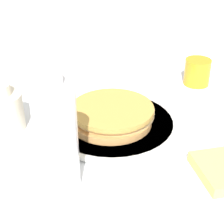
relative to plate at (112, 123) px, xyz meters
The scene contains 6 objects.
ground_plane 0.04m from the plate, 135.19° to the left, with size 4.00×4.00×0.00m, color white.
plate is the anchor object (origin of this frame).
pancake_stack 0.02m from the plate, 48.12° to the right, with size 0.17×0.18×0.04m.
juice_glass 0.29m from the plate, 88.61° to the left, with size 0.06×0.06×0.07m.
cream_jug 0.22m from the plate, 131.87° to the right, with size 0.09×0.09×0.10m.
water_bottle_near 0.22m from the plate, 69.27° to the right, with size 0.07×0.07×0.20m.
Camera 1 is at (0.50, -0.49, 0.41)m, focal length 60.00 mm.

